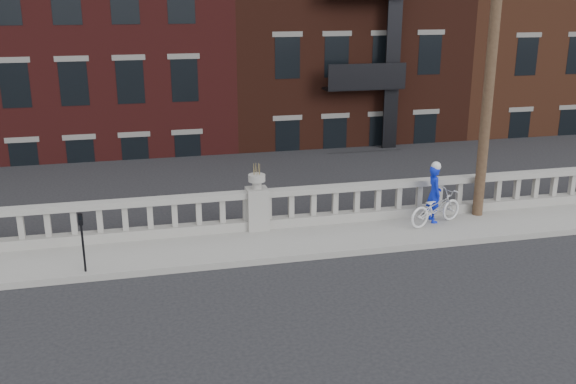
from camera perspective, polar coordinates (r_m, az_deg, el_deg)
name	(u,v)px	position (r m, az deg, el deg)	size (l,w,h in m)	color
ground	(294,299)	(13.43, 0.57, -9.53)	(120.00, 120.00, 0.00)	black
sidewalk	(265,244)	(16.07, -2.07, -4.64)	(32.00, 2.20, 0.15)	gray
balustrade	(257,211)	(16.75, -2.75, -1.67)	(28.00, 0.34, 1.03)	gray
planter_pedestal	(257,204)	(16.69, -2.76, -1.05)	(0.55, 0.55, 1.76)	gray
lower_level	(198,62)	(35.03, -8.00, 11.34)	(80.00, 44.00, 20.80)	#605E59
utility_pole	(494,27)	(17.80, 17.86, 13.76)	(1.60, 0.28, 10.00)	#422D1E
parking_meter_d	(82,236)	(14.73, -17.83, -3.72)	(0.10, 0.09, 1.36)	black
bicycle	(436,208)	(17.52, 12.99, -1.37)	(0.61, 1.74, 0.92)	silver
cyclist	(434,194)	(17.63, 12.87, -0.15)	(0.57, 0.37, 1.56)	#0C21C2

